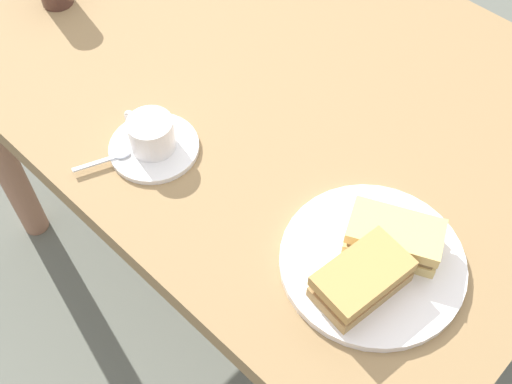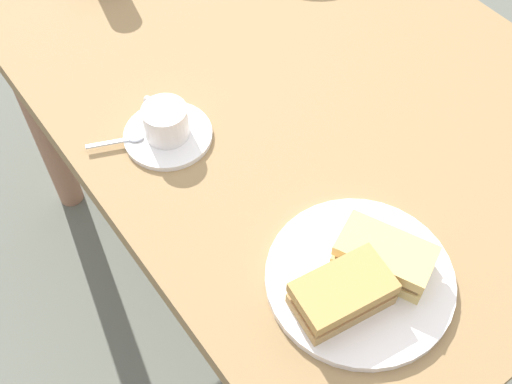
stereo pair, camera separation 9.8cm
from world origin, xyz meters
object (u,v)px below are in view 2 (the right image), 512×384
Objects in this scene: sandwich_front at (384,256)px; sandwich_back at (342,294)px; coffee_cup at (165,120)px; dining_table at (285,105)px; sandwich_plate at (360,278)px; coffee_saucer at (168,135)px; spoon at (125,140)px.

sandwich_front is 0.09m from sandwich_back.
coffee_cup is (-0.42, -0.03, 0.00)m from sandwich_back.
sandwich_plate is at bearing -25.07° from dining_table.
sandwich_plate is 0.41m from coffee_saucer.
dining_table is 8.44× the size of sandwich_front.
coffee_cup is (0.02, -0.28, 0.15)m from dining_table.
sandwich_back is (0.01, -0.05, 0.03)m from sandwich_plate.
coffee_saucer is 0.07m from spoon.
coffee_cup reaches higher than dining_table.
coffee_cup is (-0.41, -0.08, 0.03)m from sandwich_plate.
sandwich_front is 1.62× the size of spoon.
spoon is at bearing -111.60° from coffee_cup.
sandwich_back is at bearing 3.76° from coffee_cup.
sandwich_front is at bearing -20.53° from dining_table.
spoon is at bearing -112.88° from coffee_saucer.
sandwich_front is 0.47m from spoon.
sandwich_front is at bearing 15.86° from coffee_saucer.
dining_table is 13.70× the size of spoon.
dining_table is 8.56× the size of coffee_saucer.
coffee_cup is 0.08m from spoon.
coffee_saucer is (-0.41, -0.12, -0.03)m from sandwich_front.
coffee_cup reaches higher than sandwich_back.
sandwich_front is at bearing 82.84° from sandwich_plate.
spoon is at bearing -157.21° from sandwich_front.
sandwich_back is at bearing -29.62° from dining_table.
sandwich_plate is 0.41m from coffee_cup.
sandwich_front is at bearing 96.04° from sandwich_back.
coffee_cup is at bearing 68.40° from spoon.
sandwich_front reaches higher than sandwich_plate.
coffee_cup reaches higher than spoon.
sandwich_plate is 0.06m from sandwich_back.
coffee_cup reaches higher than sandwich_front.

